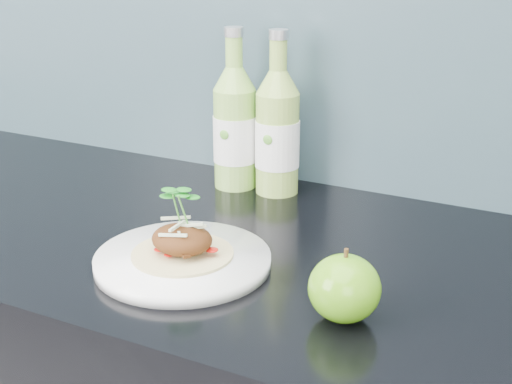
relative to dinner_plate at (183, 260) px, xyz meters
The scene contains 5 objects.
dinner_plate is the anchor object (origin of this frame).
pork_taco 0.04m from the dinner_plate, 88.21° to the left, with size 0.14×0.14×0.09m.
green_apple 0.25m from the dinner_plate, ahead, with size 0.09×0.09×0.09m.
cider_bottle_left 0.34m from the dinner_plate, 106.07° to the left, with size 0.08×0.08×0.28m.
cider_bottle_right 0.33m from the dinner_plate, 92.14° to the left, with size 0.09×0.09×0.28m.
Camera 1 is at (0.47, 0.86, 1.33)m, focal length 50.00 mm.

